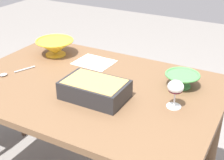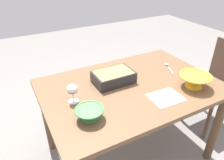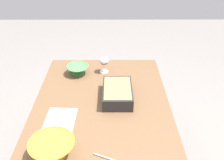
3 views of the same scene
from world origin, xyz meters
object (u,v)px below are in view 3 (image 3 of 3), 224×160
Objects in this scene: dining_table at (102,119)px; wine_glass at (104,62)px; casserole_dish at (117,92)px; napkin at (60,120)px; mixing_bowl at (52,148)px; small_bowl at (78,69)px.

wine_glass is (-0.46, 0.01, 0.20)m from dining_table.
casserole_dish is 1.38× the size of napkin.
casserole_dish is at bearing 132.29° from dining_table.
mixing_bowl is (0.87, -0.25, -0.04)m from wine_glass.
napkin is at bearing -63.40° from dining_table.
dining_table is at bearing 149.52° from mixing_bowl.
wine_glass reaches higher than casserole_dish.
napkin is (-0.28, -0.01, -0.06)m from mixing_bowl.
small_bowl is 0.56m from napkin.
wine_glass is 0.57× the size of mixing_bowl.
mixing_bowl reaches higher than casserole_dish.
casserole_dish is (-0.10, 0.11, 0.16)m from dining_table.
small_bowl is at bearing -154.66° from dining_table.
napkin is at bearing -177.37° from mixing_bowl.
dining_table is 0.22m from casserole_dish.
dining_table is 0.30m from napkin.
dining_table is at bearing -47.71° from casserole_dish.
napkin is (0.56, -0.05, -0.04)m from small_bowl.
dining_table is 0.51m from wine_glass.
mixing_bowl reaches higher than small_bowl.
casserole_dish is 0.43m from napkin.
wine_glass is at bearing 98.09° from small_bowl.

